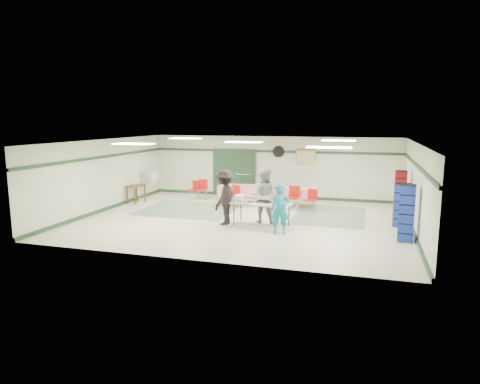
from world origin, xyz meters
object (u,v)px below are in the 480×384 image
(chair_c, at_px, (312,198))
(chair_loose_a, at_px, (203,187))
(dining_table_a, at_px, (295,193))
(chair_a, at_px, (294,195))
(chair_loose_b, at_px, (194,188))
(chair_d, at_px, (235,194))
(crate_stack_blue_b, at_px, (406,213))
(volunteer_teal, at_px, (280,209))
(volunteer_grey, at_px, (264,195))
(crate_stack_red, at_px, (400,195))
(office_printer, at_px, (150,177))
(crate_stack_blue_a, at_px, (402,205))
(printer_table, at_px, (136,188))
(broom, at_px, (140,185))
(chair_b, at_px, (277,196))
(serving_table, at_px, (261,204))
(volunteer_dark, at_px, (224,197))
(dining_table_b, at_px, (241,190))

(chair_c, bearing_deg, chair_loose_a, -175.44)
(dining_table_a, height_order, chair_a, chair_a)
(dining_table_a, bearing_deg, chair_loose_b, 168.32)
(chair_d, xyz_separation_m, chair_loose_b, (-2.11, 0.84, -0.00))
(crate_stack_blue_b, bearing_deg, volunteer_teal, -175.65)
(volunteer_grey, bearing_deg, crate_stack_red, -156.89)
(volunteer_teal, height_order, chair_d, volunteer_teal)
(chair_loose_b, distance_m, office_printer, 2.09)
(crate_stack_blue_a, relative_size, office_printer, 2.80)
(crate_stack_red, xyz_separation_m, printer_table, (-10.30, 0.16, -0.23))
(chair_c, height_order, broom, broom)
(chair_loose_b, bearing_deg, office_printer, -144.10)
(chair_loose_a, bearing_deg, crate_stack_blue_a, -27.71)
(chair_b, height_order, chair_c, chair_b)
(chair_d, distance_m, crate_stack_red, 6.18)
(serving_table, relative_size, chair_a, 2.17)
(volunteer_teal, distance_m, broom, 7.74)
(chair_loose_b, relative_size, office_printer, 1.64)
(volunteer_dark, distance_m, chair_a, 3.49)
(serving_table, height_order, crate_stack_red, crate_stack_red)
(volunteer_dark, distance_m, dining_table_a, 3.95)
(chair_loose_b, xyz_separation_m, crate_stack_blue_b, (8.26, -4.22, 0.31))
(dining_table_a, xyz_separation_m, chair_c, (0.75, -0.57, -0.06))
(office_printer, distance_m, broom, 0.77)
(chair_c, relative_size, chair_loose_b, 1.00)
(serving_table, height_order, printer_table, serving_table)
(volunteer_dark, distance_m, office_printer, 5.98)
(dining_table_b, relative_size, crate_stack_blue_a, 1.38)
(chair_loose_b, bearing_deg, serving_table, -10.56)
(office_printer, bearing_deg, volunteer_grey, -20.42)
(volunteer_grey, relative_size, dining_table_b, 0.95)
(crate_stack_red, relative_size, printer_table, 2.03)
(chair_a, xyz_separation_m, crate_stack_red, (3.77, -0.65, 0.29))
(volunteer_grey, height_order, chair_loose_a, volunteer_grey)
(serving_table, xyz_separation_m, dining_table_a, (0.53, 3.39, -0.15))
(volunteer_dark, height_order, broom, volunteer_dark)
(volunteer_dark, xyz_separation_m, crate_stack_red, (5.58, 2.30, -0.06))
(volunteer_grey, distance_m, dining_table_a, 3.01)
(volunteer_dark, distance_m, crate_stack_blue_b, 5.60)
(crate_stack_blue_a, bearing_deg, dining_table_b, 160.22)
(chair_d, xyz_separation_m, chair_loose_a, (-1.79, 1.06, 0.02))
(chair_a, distance_m, crate_stack_blue_b, 5.08)
(serving_table, height_order, volunteer_grey, volunteer_grey)
(crate_stack_blue_a, bearing_deg, chair_b, 160.12)
(chair_c, bearing_deg, dining_table_b, -174.15)
(dining_table_b, height_order, chair_loose_b, chair_loose_b)
(dining_table_a, relative_size, chair_d, 2.21)
(volunteer_teal, xyz_separation_m, dining_table_a, (-0.25, 4.23, -0.20))
(crate_stack_blue_a, distance_m, broom, 10.50)
(serving_table, xyz_separation_m, chair_d, (-1.79, 2.82, -0.21))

